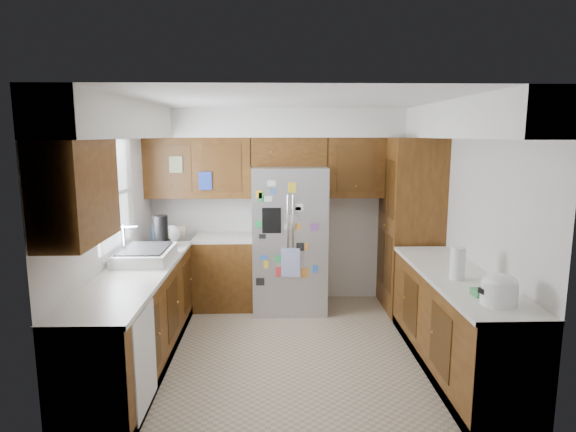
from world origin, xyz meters
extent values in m
plane|color=tan|center=(0.00, 0.00, 0.00)|extent=(3.60, 3.60, 0.00)
cube|color=beige|center=(0.00, 1.60, 1.25)|extent=(3.60, 0.04, 2.50)
cube|color=beige|center=(-1.80, 0.00, 1.25)|extent=(0.04, 3.20, 2.50)
cube|color=beige|center=(1.80, 0.00, 1.25)|extent=(0.04, 3.20, 2.50)
cube|color=beige|center=(0.00, -1.60, 1.25)|extent=(3.60, 0.04, 2.50)
cube|color=white|center=(0.00, 0.00, 2.51)|extent=(3.60, 3.20, 0.02)
cube|color=white|center=(0.00, 1.41, 2.33)|extent=(3.60, 0.38, 0.35)
cube|color=white|center=(-1.61, 0.00, 2.33)|extent=(0.38, 3.20, 0.35)
cube|color=white|center=(1.61, 0.00, 2.33)|extent=(0.38, 3.20, 0.35)
cube|color=#47240D|center=(-1.14, 1.43, 1.77)|extent=(1.33, 0.34, 0.75)
cube|color=#47240D|center=(1.14, 1.43, 1.77)|extent=(1.33, 0.34, 0.75)
cube|color=#47240D|center=(-1.63, -1.15, 1.77)|extent=(0.34, 0.85, 0.75)
cube|color=white|center=(-1.79, 0.10, 1.60)|extent=(0.02, 0.90, 1.05)
cube|color=white|center=(-1.75, 0.10, 1.60)|extent=(0.01, 1.02, 1.15)
cube|color=#1D3BAD|center=(-1.03, 1.24, 1.62)|extent=(0.16, 0.02, 0.22)
cube|color=beige|center=(-1.39, 1.24, 1.82)|extent=(0.16, 0.02, 0.20)
cube|color=#47240D|center=(-1.50, -0.30, 0.44)|extent=(0.60, 2.60, 0.88)
cube|color=#47240D|center=(-0.83, 1.30, 0.44)|extent=(0.75, 0.60, 0.88)
cube|color=silver|center=(-1.50, -0.30, 0.90)|extent=(0.63, 2.60, 0.04)
cube|color=silver|center=(-0.83, 1.30, 0.90)|extent=(0.75, 0.60, 0.04)
cube|color=black|center=(-1.50, -0.30, 0.05)|extent=(0.60, 2.60, 0.10)
cube|color=white|center=(-1.19, -1.15, 0.46)|extent=(0.01, 0.58, 0.80)
cube|color=#47240D|center=(1.50, -0.47, 0.44)|extent=(0.60, 2.25, 0.88)
cube|color=silver|center=(1.50, -0.47, 0.90)|extent=(0.63, 2.25, 0.04)
cube|color=black|center=(1.50, -0.47, 0.05)|extent=(0.60, 2.25, 0.10)
cube|color=#47240D|center=(1.50, 1.15, 1.07)|extent=(0.60, 0.90, 2.15)
cube|color=#A3A4A9|center=(0.00, 1.21, 0.90)|extent=(0.90, 0.75, 1.80)
cylinder|color=silver|center=(-0.03, 0.82, 1.05)|extent=(0.02, 0.02, 0.90)
cylinder|color=silver|center=(0.03, 0.82, 1.05)|extent=(0.02, 0.02, 0.90)
cube|color=black|center=(-0.22, 0.83, 1.20)|extent=(0.22, 0.01, 0.30)
cube|color=white|center=(0.00, 0.80, 0.70)|extent=(0.22, 0.01, 0.34)
cube|color=blue|center=(-0.20, 0.82, 1.54)|extent=(0.05, 0.00, 0.07)
cube|color=green|center=(-0.14, 0.82, 0.74)|extent=(0.09, 0.00, 0.08)
cube|color=white|center=(-0.22, 0.82, 1.63)|extent=(0.10, 0.00, 0.07)
cube|color=white|center=(-0.03, 0.82, 1.13)|extent=(0.08, 0.00, 0.06)
cube|color=white|center=(0.08, 0.82, 1.33)|extent=(0.08, 0.00, 0.05)
cube|color=#8C4C99|center=(0.28, 0.82, 1.12)|extent=(0.10, 0.00, 0.09)
cube|color=orange|center=(-0.03, 0.82, 0.65)|extent=(0.07, 0.00, 0.10)
cube|color=yellow|center=(-0.36, 0.82, 1.51)|extent=(0.07, 0.00, 0.10)
cube|color=white|center=(0.10, 0.82, 1.36)|extent=(0.09, 0.00, 0.08)
cube|color=blue|center=(-0.32, 0.82, 0.75)|extent=(0.09, 0.00, 0.06)
cube|color=orange|center=(0.17, 0.82, 0.57)|extent=(0.09, 0.00, 0.12)
cube|color=green|center=(-0.34, 0.82, 1.47)|extent=(0.06, 0.00, 0.11)
cube|color=white|center=(0.02, 0.82, 1.20)|extent=(0.10, 0.00, 0.12)
cube|color=black|center=(-0.36, 0.82, 0.46)|extent=(0.10, 0.00, 0.09)
cube|color=yellow|center=(-0.29, 0.82, 0.68)|extent=(0.06, 0.00, 0.10)
cube|color=orange|center=(0.18, 0.82, 0.89)|extent=(0.05, 0.00, 0.09)
cube|color=green|center=(-0.37, 0.82, 1.16)|extent=(0.08, 0.00, 0.08)
cube|color=yellow|center=(0.02, 0.82, 1.58)|extent=(0.09, 0.00, 0.12)
cube|color=blue|center=(0.29, 0.82, 0.61)|extent=(0.06, 0.00, 0.09)
cube|color=white|center=(-0.26, 0.82, 1.45)|extent=(0.10, 0.00, 0.06)
cube|color=red|center=(-0.14, 0.82, 0.58)|extent=(0.07, 0.00, 0.12)
cube|color=orange|center=(0.09, 0.82, 1.13)|extent=(0.06, 0.00, 0.08)
cube|color=black|center=(0.12, 0.82, 0.88)|extent=(0.09, 0.00, 0.10)
cube|color=black|center=(-0.33, 0.82, 1.01)|extent=(0.08, 0.00, 0.05)
cube|color=#47240D|center=(0.00, 1.43, 1.98)|extent=(0.96, 0.34, 0.35)
sphere|color=#1F39B7|center=(-0.32, 1.38, 2.29)|extent=(0.28, 0.28, 0.28)
cylinder|color=black|center=(0.08, 1.41, 2.23)|extent=(0.27, 0.27, 0.16)
ellipsoid|color=#333338|center=(0.08, 1.41, 2.31)|extent=(0.25, 0.25, 0.11)
cube|color=white|center=(-1.50, 0.10, 0.98)|extent=(0.52, 0.70, 0.12)
cube|color=black|center=(-1.50, 0.10, 1.04)|extent=(0.44, 0.60, 0.02)
cylinder|color=silver|center=(-1.70, 0.10, 1.14)|extent=(0.02, 0.02, 0.30)
cylinder|color=silver|center=(-1.64, 0.10, 1.27)|extent=(0.16, 0.02, 0.02)
cube|color=gold|center=(-1.33, -0.13, 0.94)|extent=(0.10, 0.18, 0.04)
cube|color=black|center=(-1.45, 0.62, 0.97)|extent=(0.18, 0.14, 0.10)
cylinder|color=black|center=(-1.45, 0.62, 1.16)|extent=(0.16, 0.16, 0.28)
cylinder|color=#A3A4A9|center=(-1.51, 0.88, 1.02)|extent=(0.14, 0.14, 0.20)
sphere|color=white|center=(-1.41, 0.98, 1.02)|extent=(0.20, 0.20, 0.20)
cube|color=#3F72B2|center=(-1.60, 1.10, 1.01)|extent=(0.14, 0.10, 0.18)
cube|color=#BFB28C|center=(-1.34, 1.24, 0.99)|extent=(0.10, 0.08, 0.14)
cylinder|color=white|center=(-1.46, 0.42, 0.98)|extent=(0.08, 0.08, 0.11)
cylinder|color=white|center=(1.50, -1.26, 1.01)|extent=(0.27, 0.27, 0.18)
ellipsoid|color=white|center=(1.50, -1.26, 1.10)|extent=(0.26, 0.26, 0.12)
cube|color=black|center=(1.38, -1.26, 1.03)|extent=(0.04, 0.06, 0.04)
cylinder|color=white|center=(1.43, -0.61, 1.06)|extent=(0.13, 0.13, 0.29)
camera|label=1|loc=(-0.19, -4.68, 2.18)|focal=30.00mm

